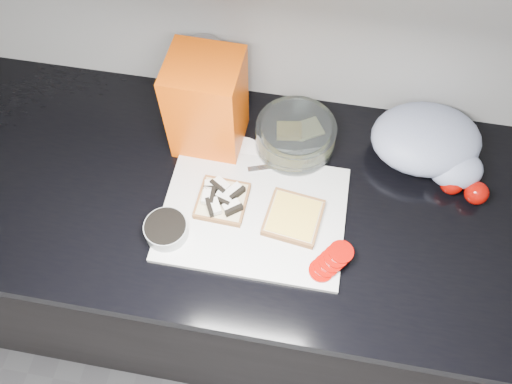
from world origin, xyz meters
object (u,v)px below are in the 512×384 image
at_px(bread_bag, 207,105).
at_px(steel_canister, 207,82).
at_px(cutting_board, 254,214).
at_px(glass_bowl, 295,137).

xyz_separation_m(bread_bag, steel_canister, (-0.02, 0.08, -0.02)).
distance_m(bread_bag, steel_canister, 0.09).
height_order(cutting_board, glass_bowl, glass_bowl).
relative_size(glass_bowl, bread_bag, 0.76).
xyz_separation_m(glass_bowl, bread_bag, (-0.20, -0.01, 0.08)).
xyz_separation_m(cutting_board, bread_bag, (-0.14, 0.19, 0.12)).
distance_m(cutting_board, steel_canister, 0.33).
bearing_deg(cutting_board, glass_bowl, 72.50).
bearing_deg(glass_bowl, bread_bag, -177.40).
bearing_deg(steel_canister, bread_bag, -75.06).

